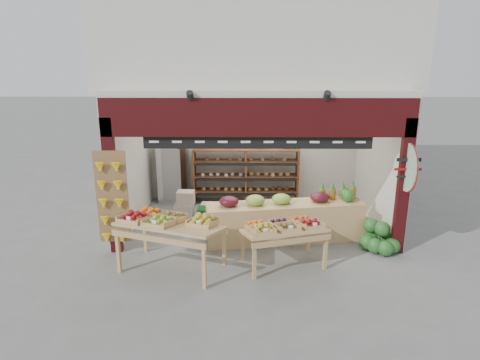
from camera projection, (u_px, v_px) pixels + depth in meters
name	position (u px, v px, depth m)	size (l,w,h in m)	color
ground	(255.00, 230.00, 9.44)	(60.00, 60.00, 0.00)	slate
shop_structure	(255.00, 46.00, 9.87)	(6.36, 5.12, 5.40)	beige
banana_board	(112.00, 200.00, 8.02)	(0.60, 0.15, 1.80)	brown
gift_sign	(408.00, 167.00, 7.82)	(0.04, 0.93, 0.92)	#AAD6BB
back_shelving	(246.00, 164.00, 10.94)	(2.70, 0.44, 1.69)	brown
refrigerator	(173.00, 172.00, 11.04)	(0.62, 0.62, 1.60)	silver
cardboard_stack	(195.00, 208.00, 10.05)	(0.98, 0.72, 0.68)	beige
mid_counter	(285.00, 220.00, 8.84)	(3.29, 1.10, 1.03)	tan
display_table_left	(166.00, 222.00, 7.59)	(2.00, 1.51, 1.11)	tan
display_table_right	(284.00, 228.00, 7.69)	(1.62, 1.19, 0.95)	tan
watermelon_pile	(379.00, 239.00, 8.45)	(0.75, 0.78, 0.59)	#1C4E1A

